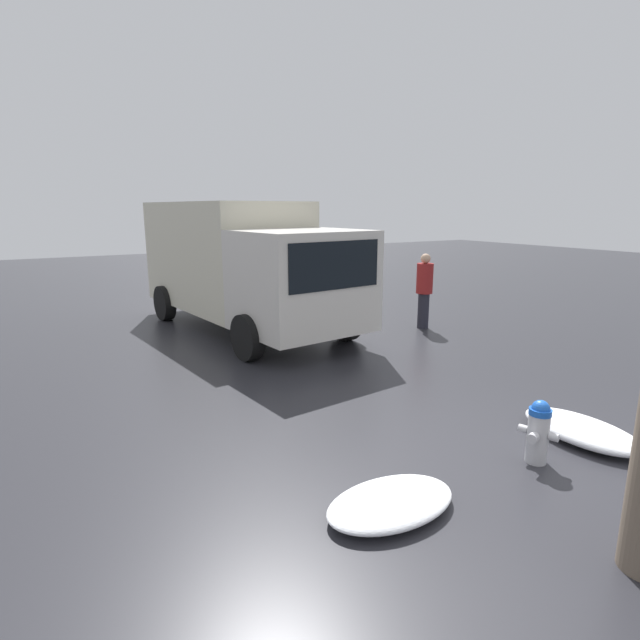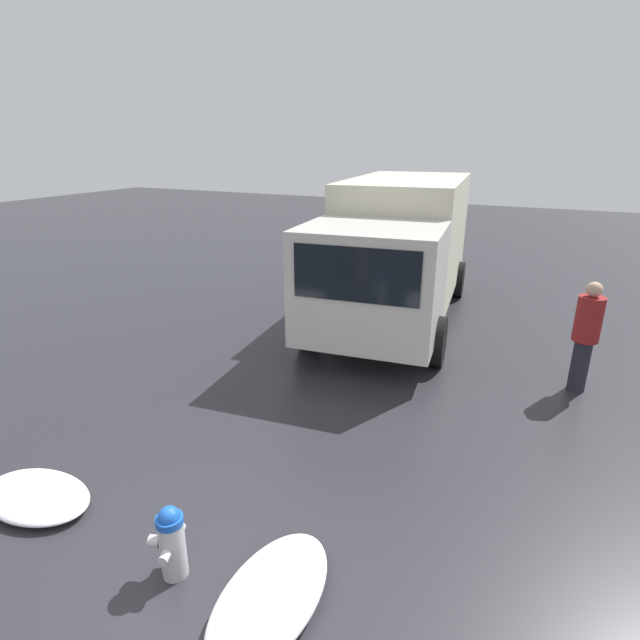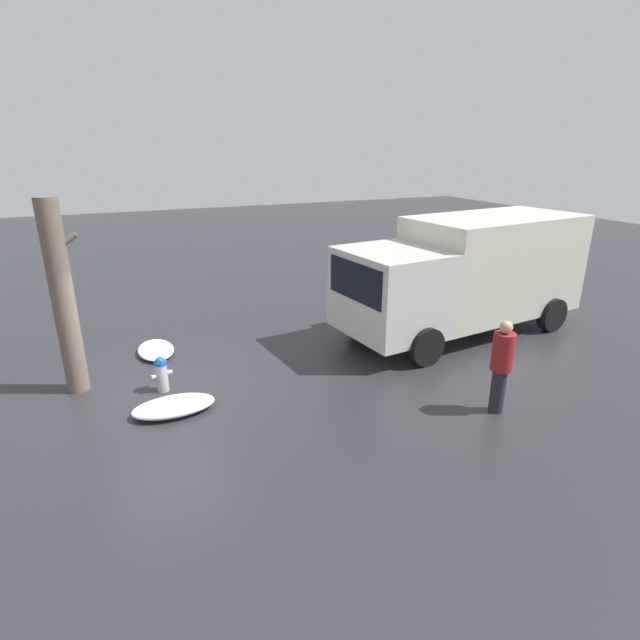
# 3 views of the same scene
# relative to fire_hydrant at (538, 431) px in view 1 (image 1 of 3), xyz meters

# --- Properties ---
(ground_plane) EXTENTS (60.00, 60.00, 0.00)m
(ground_plane) POSITION_rel_fire_hydrant_xyz_m (0.00, -0.00, -0.39)
(ground_plane) COLOR #28282D
(fire_hydrant) EXTENTS (0.44, 0.35, 0.75)m
(fire_hydrant) POSITION_rel_fire_hydrant_xyz_m (0.00, 0.00, 0.00)
(fire_hydrant) COLOR #B7B7BC
(fire_hydrant) RESTS_ON ground_plane
(delivery_truck) EXTENTS (6.95, 3.26, 3.00)m
(delivery_truck) POSITION_rel_fire_hydrant_xyz_m (7.87, 0.36, 1.24)
(delivery_truck) COLOR beige
(delivery_truck) RESTS_ON ground_plane
(pedestrian) EXTENTS (0.39, 0.39, 1.81)m
(pedestrian) POSITION_rel_fire_hydrant_xyz_m (5.65, -3.39, 0.60)
(pedestrian) COLOR #23232D
(pedestrian) RESTS_ON ground_plane
(snow_pile_by_hydrant) EXTENTS (0.83, 1.38, 0.19)m
(snow_pile_by_hydrant) POSITION_rel_fire_hydrant_xyz_m (0.09, 2.04, -0.29)
(snow_pile_by_hydrant) COLOR white
(snow_pile_by_hydrant) RESTS_ON ground_plane
(snow_pile_curbside) EXTENTS (1.53, 0.81, 0.25)m
(snow_pile_curbside) POSITION_rel_fire_hydrant_xyz_m (0.08, -0.99, -0.26)
(snow_pile_curbside) COLOR white
(snow_pile_curbside) RESTS_ON ground_plane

